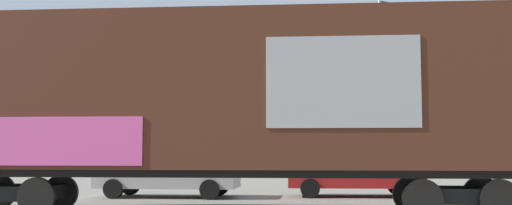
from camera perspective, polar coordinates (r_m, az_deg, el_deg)
freight_car at (r=14.73m, az=-2.64°, el=0.56°), size 15.43×3.96×5.04m
flagpole at (r=26.66m, az=12.42°, el=4.16°), size 1.47×1.03×8.35m
hillside at (r=70.37m, az=0.34°, el=-0.97°), size 133.16×35.54×16.72m
parked_car_silver at (r=20.37m, az=-8.64°, el=-6.63°), size 4.82×2.28×1.62m
parked_car_red at (r=20.66m, az=9.21°, el=-6.71°), size 4.59×2.09×1.53m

